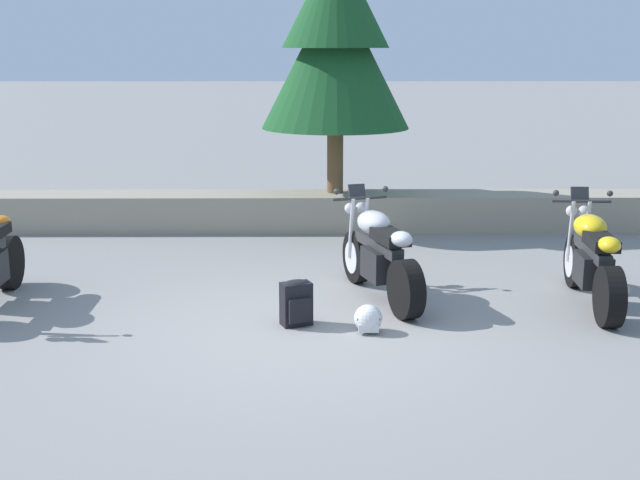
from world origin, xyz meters
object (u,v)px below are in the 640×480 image
object	(u,v)px
motorcycle_silver_centre	(379,256)
motorcycle_yellow_far_right	(592,261)
rider_backpack	(296,302)
rider_helmet	(368,319)
pine_tree_far_left	(336,39)

from	to	relation	value
motorcycle_silver_centre	motorcycle_yellow_far_right	world-z (taller)	same
motorcycle_silver_centre	motorcycle_yellow_far_right	distance (m)	2.30
rider_backpack	rider_helmet	world-z (taller)	rider_backpack
rider_helmet	pine_tree_far_left	bearing A→B (deg)	92.32
motorcycle_silver_centre	rider_backpack	bearing A→B (deg)	-134.34
rider_backpack	motorcycle_silver_centre	bearing A→B (deg)	45.66
motorcycle_yellow_far_right	rider_backpack	bearing A→B (deg)	-168.03
motorcycle_silver_centre	pine_tree_far_left	bearing A→B (deg)	95.90
motorcycle_yellow_far_right	rider_backpack	xyz separation A→B (m)	(-3.18, -0.67, -0.24)
pine_tree_far_left	rider_backpack	bearing A→B (deg)	-96.14
motorcycle_yellow_far_right	rider_backpack	distance (m)	3.26
motorcycle_silver_centre	pine_tree_far_left	size ratio (longest dim) A/B	0.54
rider_helmet	pine_tree_far_left	xyz separation A→B (m)	(-0.20, 4.96, 2.71)
motorcycle_yellow_far_right	rider_helmet	distance (m)	2.66
rider_backpack	pine_tree_far_left	bearing A→B (deg)	83.86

